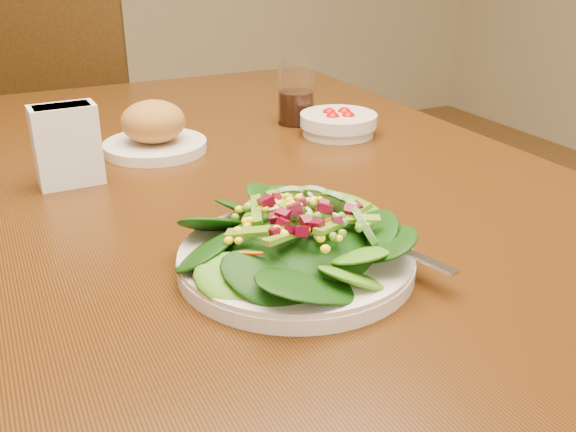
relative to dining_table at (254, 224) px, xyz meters
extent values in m
cube|color=#48250C|center=(0.00, 0.00, 0.08)|extent=(0.90, 1.40, 0.04)
cylinder|color=#3E260B|center=(-0.39, 0.64, -0.29)|extent=(0.07, 0.07, 0.71)
cylinder|color=#3E260B|center=(0.39, 0.64, -0.29)|extent=(0.07, 0.07, 0.71)
cube|color=#3E260B|center=(-0.13, 1.11, -0.19)|extent=(0.58, 0.58, 0.04)
cylinder|color=#3E260B|center=(0.12, 1.22, -0.43)|extent=(0.04, 0.04, 0.44)
cylinder|color=#3E260B|center=(-0.24, 1.36, -0.43)|extent=(0.04, 0.04, 0.44)
cylinder|color=#3E260B|center=(-0.02, 0.86, -0.43)|extent=(0.04, 0.04, 0.44)
cylinder|color=#3E260B|center=(-0.38, 1.00, -0.43)|extent=(0.04, 0.04, 0.44)
cube|color=#3E260B|center=(-0.21, 0.91, 0.08)|extent=(0.41, 0.19, 0.49)
cylinder|color=silver|center=(-0.09, -0.33, 0.11)|extent=(0.26, 0.26, 0.02)
ellipsoid|color=#0B3407|center=(-0.09, -0.33, 0.14)|extent=(0.18, 0.18, 0.04)
cube|color=silver|center=(0.02, -0.36, 0.12)|extent=(0.05, 0.18, 0.01)
cylinder|color=silver|center=(-0.12, 0.14, 0.11)|extent=(0.17, 0.17, 0.02)
ellipsoid|color=#9E5F2D|center=(-0.12, 0.14, 0.15)|extent=(0.11, 0.11, 0.07)
cylinder|color=silver|center=(0.21, 0.09, 0.12)|extent=(0.14, 0.14, 0.04)
sphere|color=#B90700|center=(0.23, 0.10, 0.13)|extent=(0.03, 0.03, 0.03)
sphere|color=#B90700|center=(0.20, 0.11, 0.13)|extent=(0.03, 0.03, 0.03)
sphere|color=#B90700|center=(0.19, 0.08, 0.13)|extent=(0.03, 0.03, 0.03)
sphere|color=#B90700|center=(0.22, 0.08, 0.13)|extent=(0.03, 0.03, 0.03)
cylinder|color=silver|center=(0.18, 0.20, 0.16)|extent=(0.07, 0.07, 0.13)
cylinder|color=black|center=(0.18, 0.20, 0.13)|extent=(0.06, 0.06, 0.06)
cube|color=white|center=(-0.27, 0.05, 0.16)|extent=(0.09, 0.05, 0.12)
cube|color=white|center=(-0.27, 0.05, 0.17)|extent=(0.08, 0.04, 0.10)
camera|label=1|loc=(-0.37, -0.90, 0.45)|focal=40.00mm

